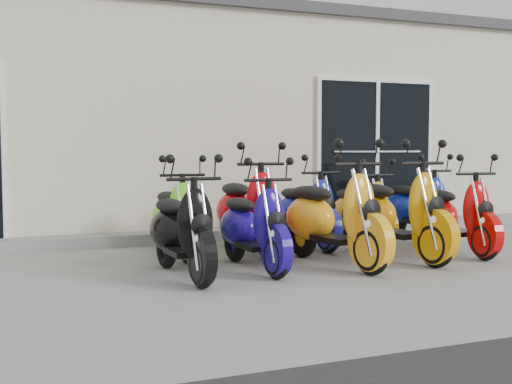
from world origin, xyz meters
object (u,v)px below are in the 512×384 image
scooter_front_blue (253,213)px  scooter_front_red (456,203)px  scooter_back_red (247,197)px  scooter_front_orange_a (333,202)px  scooter_back_green (175,205)px  scooter_front_orange_b (396,199)px  scooter_back_blue (306,201)px  scooter_front_black (181,216)px  scooter_back_extra (418,197)px  scooter_back_yellow (362,201)px

scooter_front_blue → scooter_front_red: bearing=-1.0°
scooter_back_red → scooter_front_orange_a: bearing=-65.8°
scooter_front_blue → scooter_back_green: 1.26m
scooter_front_orange_b → scooter_front_red: 0.91m
scooter_back_blue → scooter_back_red: bearing=-175.1°
scooter_front_red → scooter_back_blue: (-1.46, 1.07, -0.00)m
scooter_front_black → scooter_back_green: size_ratio=1.02×
scooter_front_blue → scooter_front_orange_a: bearing=-8.3°
scooter_back_green → scooter_back_extra: size_ratio=1.00×
scooter_back_blue → scooter_back_yellow: bearing=1.0°
scooter_front_black → scooter_back_blue: (1.96, 1.26, -0.01)m
scooter_front_blue → scooter_back_extra: bearing=19.1°
scooter_front_black → scooter_front_orange_a: size_ratio=0.89×
scooter_front_black → scooter_back_blue: size_ratio=1.02×
scooter_front_orange_b → scooter_back_green: 2.54m
scooter_back_green → scooter_back_red: (0.87, -0.10, 0.07)m
scooter_back_extra → scooter_front_orange_b: bearing=-133.4°
scooter_front_blue → scooter_back_extra: 3.09m
scooter_front_orange_a → scooter_front_orange_b: 0.86m
scooter_front_blue → scooter_back_blue: size_ratio=0.99×
scooter_front_orange_b → scooter_back_blue: 1.28m
scooter_front_blue → scooter_back_green: bearing=111.9°
scooter_front_orange_a → scooter_front_orange_b: scooter_front_orange_a is taller
scooter_front_black → scooter_back_red: (1.13, 1.16, 0.06)m
scooter_front_red → scooter_back_blue: bearing=148.1°
scooter_back_blue → scooter_back_extra: scooter_back_blue is taller
scooter_front_black → scooter_back_red: scooter_back_red is taller
scooter_front_red → scooter_back_red: scooter_back_red is taller
scooter_front_black → scooter_front_red: scooter_front_black is taller
scooter_front_black → scooter_front_orange_b: (2.52, 0.11, 0.07)m
scooter_back_extra → scooter_front_black: bearing=-159.9°
scooter_front_orange_a → scooter_back_green: bearing=130.5°
scooter_back_yellow → scooter_back_blue: bearing=-177.9°
scooter_front_orange_a → scooter_back_red: (-0.54, 1.13, -0.01)m
scooter_front_red → scooter_back_blue: scooter_front_red is taller
scooter_front_blue → scooter_back_extra: (2.86, 1.15, 0.01)m
scooter_back_yellow → scooter_front_blue: bearing=-150.1°
scooter_back_green → scooter_back_blue: scooter_back_blue is taller
scooter_front_red → scooter_front_black: bearing=-172.6°
scooter_front_blue → scooter_back_red: bearing=69.3°
scooter_front_blue → scooter_front_orange_a: 0.89m
scooter_front_black → scooter_back_extra: size_ratio=1.02×
scooter_back_yellow → scooter_front_orange_b: bearing=-103.9°
scooter_back_red → scooter_back_extra: bearing=0.9°
scooter_back_green → scooter_front_orange_b: bearing=-25.8°
scooter_front_black → scooter_back_yellow: (2.80, 1.30, -0.04)m
scooter_back_red → scooter_back_blue: 0.84m
scooter_back_green → scooter_back_yellow: size_ratio=1.05×
scooter_front_orange_b → scooter_back_red: bearing=135.9°
scooter_back_blue → scooter_back_yellow: 0.84m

